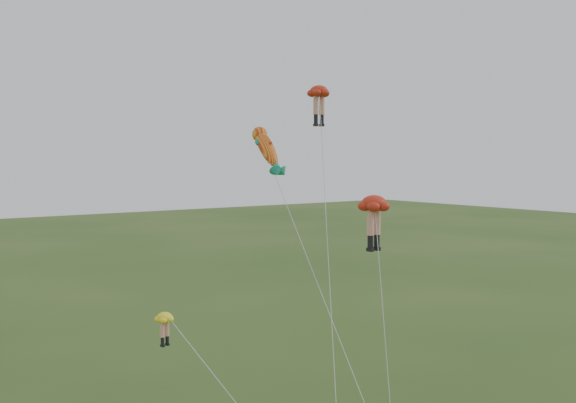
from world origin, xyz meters
TOP-DOWN VIEW (x-y plane):
  - legs_kite_red_high at (5.32, 8.37)m, footprint 7.35×10.55m
  - legs_kite_red_mid at (4.72, 3.34)m, footprint 3.56×5.31m
  - legs_kite_yellow at (-6.35, 2.06)m, footprint 5.10×7.58m
  - fish_kite at (2.83, 9.87)m, footprint 2.36×14.32m

SIDE VIEW (x-z plane):
  - legs_kite_yellow at x=-6.35m, z-range 3.39..12.25m
  - legs_kite_red_mid at x=4.72m, z-range 5.70..18.58m
  - fish_kite at x=2.83m, z-range 6.86..23.56m
  - legs_kite_red_high at x=5.32m, z-range 8.47..27.18m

